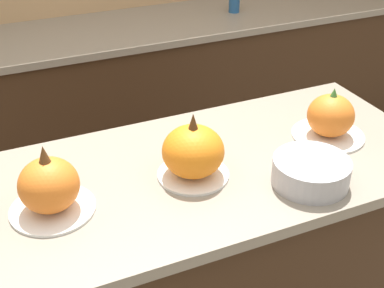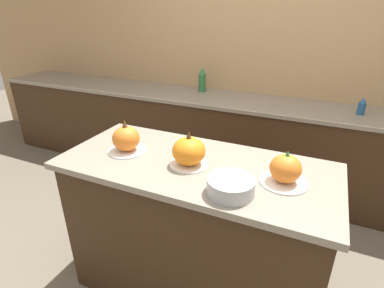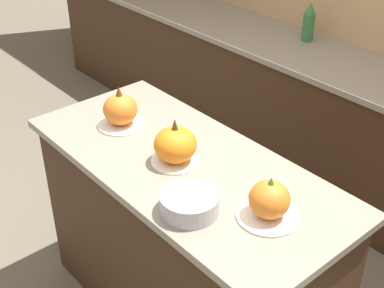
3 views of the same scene
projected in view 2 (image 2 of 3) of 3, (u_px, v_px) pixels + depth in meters
The scene contains 10 objects.
ground_plane at pixel (194, 286), 1.98m from camera, with size 12.00×12.00×0.00m, color #665B4C.
wall_back at pixel (267, 56), 2.90m from camera, with size 8.00×0.06×2.50m.
kitchen_island at pixel (195, 231), 1.79m from camera, with size 1.48×0.66×0.92m.
back_counter at pixel (252, 145), 2.96m from camera, with size 6.00×0.60×0.88m.
pumpkin_cake_left at pixel (126, 140), 1.71m from camera, with size 0.22×0.22×0.19m.
pumpkin_cake_center at pixel (189, 152), 1.55m from camera, with size 0.20×0.20×0.20m.
pumpkin_cake_right at pixel (285, 170), 1.40m from camera, with size 0.23×0.23×0.17m.
bottle_tall at pixel (202, 80), 3.06m from camera, with size 0.08×0.08×0.25m.
bottle_short at pixel (362, 107), 2.42m from camera, with size 0.06×0.06×0.14m.
mixing_bowl at pixel (231, 186), 1.33m from camera, with size 0.21×0.21×0.07m.
Camera 2 is at (0.57, -1.29, 1.68)m, focal length 28.00 mm.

